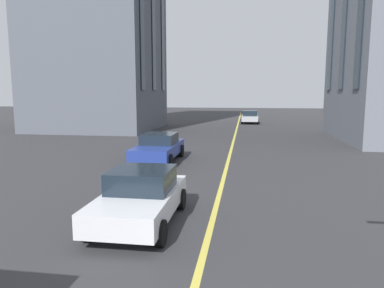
% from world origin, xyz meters
% --- Properties ---
extents(lane_centre_line, '(80.00, 0.16, 0.01)m').
position_xyz_m(lane_centre_line, '(20.00, 0.00, 0.00)').
color(lane_centre_line, '#D8C64C').
rests_on(lane_centre_line, ground_plane).
extents(car_silver_oncoming, '(3.90, 1.89, 1.40)m').
position_xyz_m(car_silver_oncoming, '(39.70, -1.25, 0.70)').
color(car_silver_oncoming, '#B7BABF').
rests_on(car_silver_oncoming, ground_plane).
extents(car_white_trailing, '(3.90, 1.89, 1.40)m').
position_xyz_m(car_white_trailing, '(8.35, 1.83, 0.70)').
color(car_white_trailing, silver).
rests_on(car_white_trailing, ground_plane).
extents(car_blue_far, '(4.40, 1.95, 1.37)m').
position_xyz_m(car_blue_far, '(16.64, 3.39, 0.70)').
color(car_blue_far, navy).
rests_on(car_blue_far, ground_plane).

